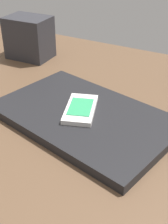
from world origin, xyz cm
name	(u,v)px	position (x,y,z in cm)	size (l,w,h in cm)	color
desk_surface	(54,107)	(0.00, 0.00, 1.50)	(120.00, 80.00, 3.00)	brown
laptop_closed	(84,117)	(-9.85, 3.57, 3.93)	(35.49, 22.52, 1.85)	black
cell_phone_on_laptop	(81,109)	(-8.97, 3.40, 5.37)	(9.03, 12.14, 1.11)	silver
desk_organizer	(29,38)	(20.28, -18.57, 8.88)	(12.18, 8.86, 11.75)	#2D2D33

